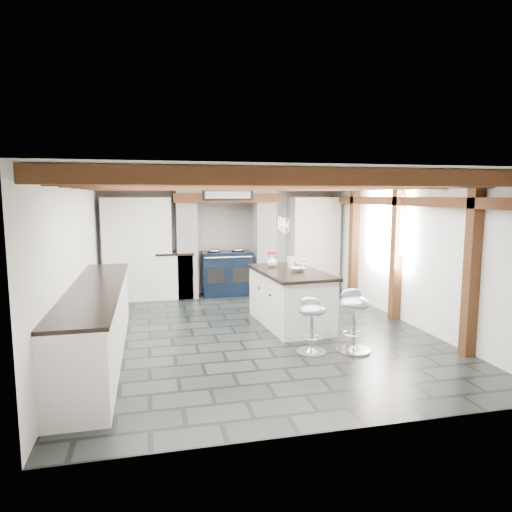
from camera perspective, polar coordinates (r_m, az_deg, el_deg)
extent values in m
plane|color=black|center=(6.97, -0.05, -9.46)|extent=(6.00, 6.00, 0.00)
plane|color=white|center=(9.65, -4.11, 2.28)|extent=(5.00, 0.00, 5.00)
plane|color=white|center=(6.62, -21.62, -0.70)|extent=(0.00, 6.00, 6.00)
plane|color=white|center=(7.68, 18.42, 0.53)|extent=(0.00, 6.00, 6.00)
plane|color=white|center=(6.67, -0.05, 9.80)|extent=(6.00, 6.00, 0.00)
cube|color=white|center=(9.28, -8.69, 0.75)|extent=(0.40, 0.60, 1.90)
cube|color=white|center=(9.54, 0.93, 1.02)|extent=(0.40, 0.60, 1.90)
cube|color=#532D17|center=(9.31, -3.87, 7.26)|extent=(2.10, 0.65, 0.18)
cube|color=white|center=(9.31, -3.88, 8.21)|extent=(2.00, 0.60, 0.31)
cube|color=black|center=(9.00, -3.54, 7.63)|extent=(1.00, 0.03, 0.22)
cube|color=silver|center=(8.98, -3.52, 7.63)|extent=(0.90, 0.01, 0.14)
cube|color=white|center=(9.25, -14.57, 0.88)|extent=(1.30, 0.58, 2.00)
cube|color=white|center=(9.86, 7.15, 1.47)|extent=(1.00, 0.58, 2.00)
cube|color=white|center=(6.14, -19.31, -7.99)|extent=(0.60, 3.80, 0.88)
cube|color=black|center=(6.04, -19.50, -3.78)|extent=(0.64, 3.80, 0.04)
cube|color=white|center=(9.34, -10.16, -2.40)|extent=(0.70, 0.60, 0.88)
cube|color=black|center=(9.27, -10.22, 0.40)|extent=(0.74, 0.64, 0.04)
cube|color=#532D17|center=(7.59, 18.16, 6.52)|extent=(0.15, 5.80, 0.14)
plane|color=white|center=(8.15, 16.21, 3.83)|extent=(0.00, 0.90, 0.90)
cube|color=#532D17|center=(4.18, 8.22, 9.77)|extent=(5.00, 0.16, 0.16)
cube|color=#532D17|center=(4.99, 4.55, 9.46)|extent=(5.00, 0.16, 0.16)
cube|color=#532D17|center=(5.82, 1.92, 9.22)|extent=(5.00, 0.16, 0.16)
cube|color=#532D17|center=(6.66, -0.05, 9.02)|extent=(5.00, 0.16, 0.16)
cube|color=#532D17|center=(7.51, -1.58, 8.87)|extent=(5.00, 0.16, 0.16)
cube|color=#532D17|center=(8.36, -2.79, 8.74)|extent=(5.00, 0.16, 0.16)
cube|color=#532D17|center=(9.21, -3.78, 8.63)|extent=(5.00, 0.16, 0.16)
cube|color=#532D17|center=(6.34, 25.37, -1.25)|extent=(0.15, 0.15, 2.30)
cube|color=#532D17|center=(7.81, 17.16, 0.69)|extent=(0.15, 0.15, 2.30)
cube|color=#532D17|center=(9.22, 12.14, 1.87)|extent=(0.15, 0.15, 2.30)
cylinder|color=black|center=(6.73, 3.80, 6.61)|extent=(0.01, 0.01, 0.56)
cylinder|color=white|center=(6.75, 3.78, 3.81)|extent=(0.09, 0.09, 0.22)
cylinder|color=black|center=(7.03, 3.48, 6.66)|extent=(0.01, 0.01, 0.56)
cylinder|color=white|center=(7.05, 3.46, 3.97)|extent=(0.09, 0.09, 0.22)
cylinder|color=black|center=(7.34, 3.18, 6.70)|extent=(0.01, 0.01, 0.56)
cylinder|color=white|center=(7.35, 3.16, 4.13)|extent=(0.09, 0.09, 0.22)
cube|color=black|center=(9.43, -3.77, -2.14)|extent=(1.00, 0.60, 0.90)
ellipsoid|color=silver|center=(9.32, -5.31, 0.71)|extent=(0.28, 0.28, 0.11)
ellipsoid|color=silver|center=(9.40, -2.29, 0.80)|extent=(0.28, 0.28, 0.11)
cylinder|color=silver|center=(9.06, -3.45, -0.17)|extent=(0.95, 0.03, 0.03)
cube|color=black|center=(9.10, -5.01, -2.51)|extent=(0.35, 0.02, 0.30)
cube|color=black|center=(9.18, -1.92, -2.39)|extent=(0.35, 0.02, 0.30)
cube|color=white|center=(7.28, 4.27, -5.38)|extent=(0.96, 1.74, 0.82)
cube|color=black|center=(7.19, 4.30, -2.01)|extent=(1.04, 1.82, 0.05)
imported|color=white|center=(7.56, 2.02, -0.65)|extent=(0.18, 0.18, 0.18)
ellipsoid|color=#EC4521|center=(7.54, 2.02, 0.44)|extent=(0.19, 0.19, 0.11)
cylinder|color=white|center=(7.53, 4.38, -0.75)|extent=(0.11, 0.11, 0.17)
imported|color=white|center=(7.14, 5.28, -1.67)|extent=(0.26, 0.26, 0.06)
cylinder|color=white|center=(7.31, 5.87, -1.31)|extent=(0.05, 0.05, 0.09)
cylinder|color=white|center=(7.31, 5.88, -0.89)|extent=(0.21, 0.21, 0.01)
cylinder|color=tan|center=(7.30, 5.88, -0.58)|extent=(0.16, 0.16, 0.07)
cylinder|color=silver|center=(6.27, 12.04, -11.47)|extent=(0.45, 0.45, 0.03)
cone|color=silver|center=(6.25, 12.05, -11.07)|extent=(0.20, 0.20, 0.08)
cylinder|color=silver|center=(6.17, 12.12, -8.65)|extent=(0.05, 0.05, 0.56)
torus|color=silver|center=(6.20, 12.10, -9.46)|extent=(0.29, 0.29, 0.02)
ellipsoid|color=#989AA6|center=(6.09, 12.20, -5.79)|extent=(0.44, 0.44, 0.18)
ellipsoid|color=#989AA6|center=(6.16, 11.89, -4.66)|extent=(0.29, 0.14, 0.16)
cylinder|color=silver|center=(6.12, 6.93, -11.83)|extent=(0.39, 0.39, 0.03)
cone|color=silver|center=(6.11, 6.94, -11.48)|extent=(0.18, 0.18, 0.07)
cylinder|color=silver|center=(6.04, 6.97, -9.30)|extent=(0.04, 0.04, 0.49)
torus|color=silver|center=(6.06, 6.96, -10.03)|extent=(0.25, 0.25, 0.02)
ellipsoid|color=#989AA6|center=(5.96, 7.02, -6.75)|extent=(0.46, 0.46, 0.16)
ellipsoid|color=#989AA6|center=(6.03, 7.02, -5.71)|extent=(0.27, 0.18, 0.14)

